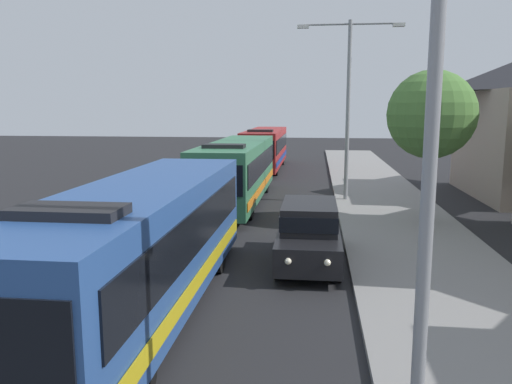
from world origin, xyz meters
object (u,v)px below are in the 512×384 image
at_px(bus_second_in_line, 237,170).
at_px(bus_middle, 265,147).
at_px(white_suv, 309,231).
at_px(streetlamp_mid, 348,94).
at_px(streetlamp_near, 436,63).
at_px(roadside_tree, 431,115).
at_px(bus_lead, 144,243).

relative_size(bus_second_in_line, bus_middle, 1.00).
bearing_deg(white_suv, streetlamp_mid, 80.91).
xyz_separation_m(streetlamp_near, roadside_tree, (2.96, 13.82, -0.88)).
xyz_separation_m(bus_middle, streetlamp_mid, (5.40, -13.30, 3.72)).
relative_size(bus_lead, bus_second_in_line, 0.94).
bearing_deg(white_suv, bus_second_in_line, 110.91).
relative_size(bus_lead, streetlamp_near, 1.35).
relative_size(white_suv, streetlamp_mid, 0.54).
height_order(bus_second_in_line, roadside_tree, roadside_tree).
bearing_deg(roadside_tree, bus_lead, -129.66).
bearing_deg(streetlamp_near, roadside_tree, 77.90).
height_order(bus_lead, streetlamp_mid, streetlamp_mid).
bearing_deg(bus_middle, roadside_tree, -65.23).
relative_size(bus_lead, roadside_tree, 1.89).
distance_m(white_suv, roadside_tree, 8.19).
relative_size(streetlamp_near, streetlamp_mid, 0.97).
distance_m(bus_lead, roadside_tree, 13.39).
bearing_deg(bus_lead, roadside_tree, 50.34).
distance_m(bus_middle, white_suv, 24.22).
bearing_deg(streetlamp_mid, bus_lead, -109.91).
xyz_separation_m(bus_second_in_line, roadside_tree, (8.36, -3.87, 2.76)).
xyz_separation_m(bus_lead, bus_middle, (0.00, 28.20, 0.00)).
height_order(bus_second_in_line, streetlamp_near, streetlamp_near).
bearing_deg(bus_lead, bus_middle, 90.00).
bearing_deg(white_suv, bus_middle, 98.79).
xyz_separation_m(bus_lead, streetlamp_near, (5.40, -3.73, 3.64)).
bearing_deg(bus_second_in_line, streetlamp_mid, 9.92).
height_order(bus_second_in_line, bus_middle, same).
bearing_deg(bus_middle, white_suv, -81.21).
distance_m(white_suv, streetlamp_mid, 11.62).
xyz_separation_m(white_suv, roadside_tree, (4.66, 5.81, 3.41)).
relative_size(bus_second_in_line, streetlamp_near, 1.43).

